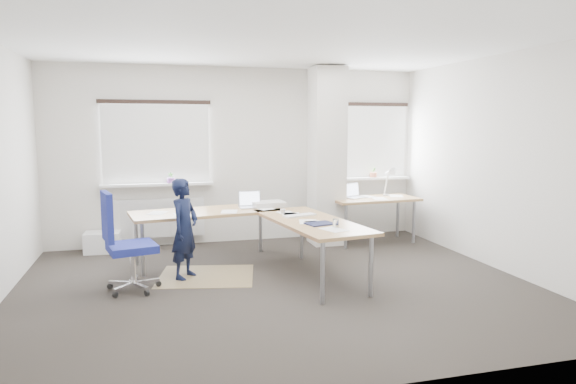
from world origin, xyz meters
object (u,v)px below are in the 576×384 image
object	(u,v)px
desk_main	(259,218)
person	(185,229)
task_chair	(129,264)
desk_side	(374,200)

from	to	relation	value
desk_main	person	bearing A→B (deg)	178.86
desk_main	person	xyz separation A→B (m)	(-0.96, -0.13, -0.07)
task_chair	person	distance (m)	0.81
desk_side	task_chair	world-z (taller)	desk_side
desk_main	person	world-z (taller)	person
desk_main	desk_side	bearing A→B (deg)	18.24
task_chair	person	xyz separation A→B (m)	(0.66, 0.37, 0.30)
desk_side	desk_main	bearing A→B (deg)	-156.70
desk_main	desk_side	size ratio (longest dim) A/B	1.92
desk_main	task_chair	world-z (taller)	task_chair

